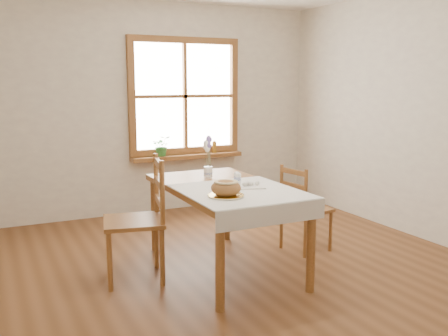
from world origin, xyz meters
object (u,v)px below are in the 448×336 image
Objects in this scene: dining_table at (224,195)px; chair_left at (133,220)px; bread_plate at (226,196)px; flower_vase at (208,172)px; chair_right at (306,208)px.

chair_left is at bearing 172.04° from dining_table.
chair_left is 3.80× the size of bread_plate.
dining_table is 0.49m from bread_plate.
bread_plate is at bearing 58.29° from chair_left.
flower_vase is at bearing 86.01° from dining_table.
bread_plate is (-0.20, -0.44, 0.10)m from dining_table.
chair_right is at bearing 6.40° from dining_table.
flower_vase is at bearing 74.94° from bread_plate.
flower_vase is (0.22, 0.83, 0.03)m from bread_plate.
chair_right reaches higher than dining_table.
chair_left is 1.22× the size of chair_right.
bread_plate is at bearing -114.17° from dining_table.
dining_table is 0.80m from chair_left.
flower_vase is (-0.91, 0.29, 0.38)m from chair_right.
dining_table is 0.98m from chair_right.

